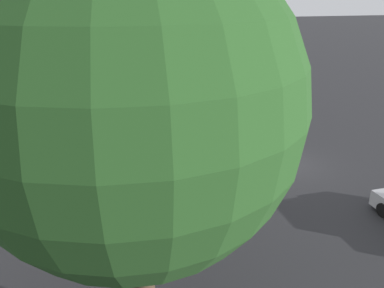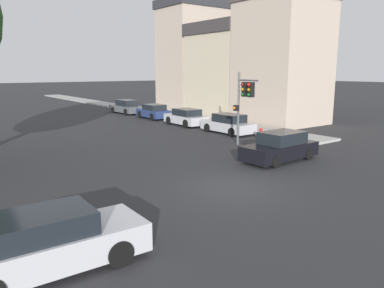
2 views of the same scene
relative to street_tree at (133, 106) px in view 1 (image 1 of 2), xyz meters
The scene contains 7 objects.
ground_plane 16.04m from the street_tree, 45.79° to the right, with size 300.00×300.00×0.00m, color #28282B.
street_tree is the anchor object (origin of this frame).
traffic_signal 17.31m from the street_tree, 14.82° to the right, with size 0.55×2.09×4.62m.
crossing_car_0 18.43m from the street_tree, 28.44° to the right, with size 4.49×2.03×1.53m.
parked_car_0 20.03m from the street_tree, ahead, with size 1.86×4.50×1.48m.
parked_car_1 20.61m from the street_tree, 15.75° to the left, with size 2.07×4.37×1.45m.
fire_hydrant 19.95m from the street_tree, 11.88° to the right, with size 0.22×0.22×0.92m.
Camera 1 is at (-18.19, 11.30, 9.46)m, focal length 35.00 mm.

